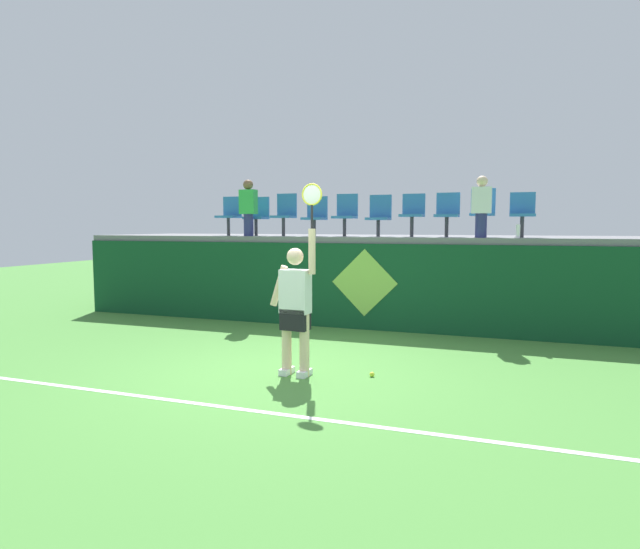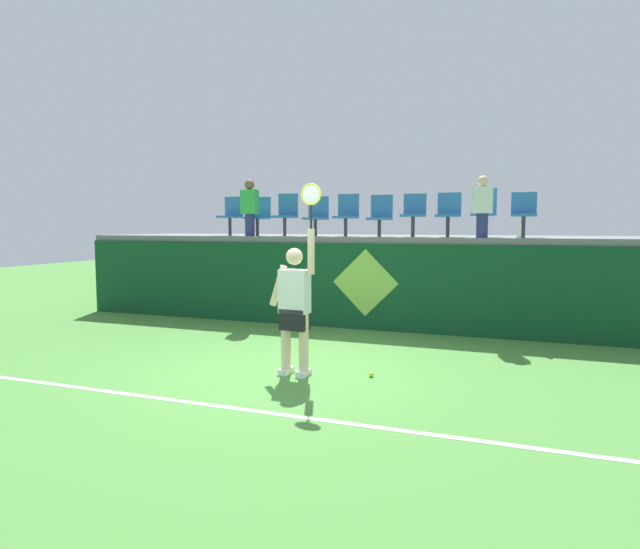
{
  "view_description": "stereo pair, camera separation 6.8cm",
  "coord_description": "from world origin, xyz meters",
  "px_view_note": "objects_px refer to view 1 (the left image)",
  "views": [
    {
      "loc": [
        2.81,
        -6.42,
        1.96
      ],
      "look_at": [
        0.1,
        1.16,
        1.22
      ],
      "focal_mm": 29.82,
      "sensor_mm": 36.0,
      "label": 1
    },
    {
      "loc": [
        2.87,
        -6.39,
        1.96
      ],
      "look_at": [
        0.1,
        1.16,
        1.22
      ],
      "focal_mm": 29.82,
      "sensor_mm": 36.0,
      "label": 2
    }
  ],
  "objects_px": {
    "stadium_chair_4": "(346,213)",
    "spectator_1": "(482,205)",
    "stadium_chair_2": "(285,213)",
    "stadium_chair_0": "(230,214)",
    "stadium_chair_9": "(522,212)",
    "stadium_chair_7": "(447,212)",
    "stadium_chair_5": "(379,214)",
    "tennis_ball": "(372,374)",
    "stadium_chair_3": "(316,215)",
    "tennis_player": "(296,305)",
    "stadium_chair_1": "(258,214)",
    "water_bottle": "(518,231)",
    "spectator_0": "(248,206)",
    "stadium_chair_6": "(413,212)",
    "stadium_chair_8": "(483,210)"
  },
  "relations": [
    {
      "from": "water_bottle",
      "to": "stadium_chair_5",
      "type": "height_order",
      "value": "stadium_chair_5"
    },
    {
      "from": "stadium_chair_3",
      "to": "stadium_chair_4",
      "type": "bearing_deg",
      "value": 0.1
    },
    {
      "from": "stadium_chair_3",
      "to": "stadium_chair_6",
      "type": "height_order",
      "value": "stadium_chair_6"
    },
    {
      "from": "stadium_chair_0",
      "to": "stadium_chair_9",
      "type": "xyz_separation_m",
      "value": [
        5.98,
        -0.0,
        -0.01
      ]
    },
    {
      "from": "water_bottle",
      "to": "stadium_chair_7",
      "type": "bearing_deg",
      "value": 156.98
    },
    {
      "from": "tennis_ball",
      "to": "stadium_chair_4",
      "type": "distance_m",
      "value": 4.58
    },
    {
      "from": "spectator_1",
      "to": "spectator_0",
      "type": "bearing_deg",
      "value": 179.65
    },
    {
      "from": "stadium_chair_2",
      "to": "stadium_chair_4",
      "type": "relative_size",
      "value": 1.04
    },
    {
      "from": "stadium_chair_7",
      "to": "spectator_1",
      "type": "relative_size",
      "value": 0.77
    },
    {
      "from": "stadium_chair_7",
      "to": "stadium_chair_5",
      "type": "bearing_deg",
      "value": 179.79
    },
    {
      "from": "stadium_chair_3",
      "to": "stadium_chair_7",
      "type": "xyz_separation_m",
      "value": [
        2.66,
        -0.0,
        0.03
      ]
    },
    {
      "from": "stadium_chair_3",
      "to": "stadium_chair_5",
      "type": "xyz_separation_m",
      "value": [
        1.34,
        0.0,
        -0.0
      ]
    },
    {
      "from": "stadium_chair_5",
      "to": "tennis_ball",
      "type": "bearing_deg",
      "value": -77.78
    },
    {
      "from": "stadium_chair_3",
      "to": "stadium_chair_6",
      "type": "distance_m",
      "value": 2.0
    },
    {
      "from": "tennis_player",
      "to": "stadium_chair_2",
      "type": "bearing_deg",
      "value": 115.16
    },
    {
      "from": "stadium_chair_7",
      "to": "stadium_chair_6",
      "type": "bearing_deg",
      "value": -179.85
    },
    {
      "from": "water_bottle",
      "to": "stadium_chair_3",
      "type": "distance_m",
      "value": 3.97
    },
    {
      "from": "stadium_chair_3",
      "to": "spectator_0",
      "type": "xyz_separation_m",
      "value": [
        -1.33,
        -0.42,
        0.17
      ]
    },
    {
      "from": "tennis_player",
      "to": "stadium_chair_5",
      "type": "xyz_separation_m",
      "value": [
        0.16,
        3.99,
        1.25
      ]
    },
    {
      "from": "stadium_chair_1",
      "to": "stadium_chair_3",
      "type": "bearing_deg",
      "value": 0.06
    },
    {
      "from": "stadium_chair_4",
      "to": "stadium_chair_7",
      "type": "distance_m",
      "value": 2.01
    },
    {
      "from": "stadium_chair_2",
      "to": "tennis_ball",
      "type": "bearing_deg",
      "value": -52.76
    },
    {
      "from": "stadium_chair_9",
      "to": "water_bottle",
      "type": "bearing_deg",
      "value": -97.52
    },
    {
      "from": "tennis_ball",
      "to": "stadium_chair_3",
      "type": "bearing_deg",
      "value": 119.97
    },
    {
      "from": "tennis_player",
      "to": "stadium_chair_0",
      "type": "distance_m",
      "value": 5.26
    },
    {
      "from": "stadium_chair_1",
      "to": "stadium_chair_7",
      "type": "distance_m",
      "value": 3.99
    },
    {
      "from": "stadium_chair_3",
      "to": "stadium_chair_5",
      "type": "bearing_deg",
      "value": 0.08
    },
    {
      "from": "tennis_ball",
      "to": "stadium_chair_6",
      "type": "distance_m",
      "value": 4.33
    },
    {
      "from": "stadium_chair_6",
      "to": "stadium_chair_8",
      "type": "height_order",
      "value": "stadium_chair_8"
    },
    {
      "from": "stadium_chair_1",
      "to": "stadium_chair_2",
      "type": "bearing_deg",
      "value": 0.32
    },
    {
      "from": "stadium_chair_6",
      "to": "stadium_chair_4",
      "type": "bearing_deg",
      "value": 179.75
    },
    {
      "from": "stadium_chair_2",
      "to": "spectator_0",
      "type": "xyz_separation_m",
      "value": [
        -0.64,
        -0.42,
        0.12
      ]
    },
    {
      "from": "stadium_chair_4",
      "to": "spectator_1",
      "type": "bearing_deg",
      "value": -9.66
    },
    {
      "from": "stadium_chair_2",
      "to": "stadium_chair_4",
      "type": "height_order",
      "value": "stadium_chair_2"
    },
    {
      "from": "tennis_ball",
      "to": "stadium_chair_1",
      "type": "distance_m",
      "value": 5.54
    },
    {
      "from": "stadium_chair_9",
      "to": "spectator_1",
      "type": "relative_size",
      "value": 0.75
    },
    {
      "from": "spectator_1",
      "to": "stadium_chair_6",
      "type": "bearing_deg",
      "value": 161.03
    },
    {
      "from": "stadium_chair_0",
      "to": "stadium_chair_3",
      "type": "height_order",
      "value": "stadium_chair_0"
    },
    {
      "from": "tennis_ball",
      "to": "stadium_chair_7",
      "type": "height_order",
      "value": "stadium_chair_7"
    },
    {
      "from": "stadium_chair_4",
      "to": "stadium_chair_9",
      "type": "xyz_separation_m",
      "value": [
        3.34,
        -0.01,
        -0.0
      ]
    },
    {
      "from": "stadium_chair_7",
      "to": "spectator_0",
      "type": "bearing_deg",
      "value": -174.0
    },
    {
      "from": "stadium_chair_7",
      "to": "water_bottle",
      "type": "bearing_deg",
      "value": -23.02
    },
    {
      "from": "tennis_ball",
      "to": "stadium_chair_1",
      "type": "xyz_separation_m",
      "value": [
        -3.48,
        3.73,
        2.18
      ]
    },
    {
      "from": "stadium_chair_3",
      "to": "stadium_chair_7",
      "type": "distance_m",
      "value": 2.66
    },
    {
      "from": "stadium_chair_3",
      "to": "spectator_1",
      "type": "xyz_separation_m",
      "value": [
        3.3,
        -0.45,
        0.13
      ]
    },
    {
      "from": "stadium_chair_3",
      "to": "spectator_0",
      "type": "height_order",
      "value": "spectator_0"
    },
    {
      "from": "tennis_ball",
      "to": "stadium_chair_7",
      "type": "distance_m",
      "value": 4.36
    },
    {
      "from": "tennis_player",
      "to": "spectator_1",
      "type": "xyz_separation_m",
      "value": [
        2.11,
        3.54,
        1.38
      ]
    },
    {
      "from": "tennis_player",
      "to": "stadium_chair_5",
      "type": "distance_m",
      "value": 4.19
    },
    {
      "from": "stadium_chair_2",
      "to": "stadium_chair_8",
      "type": "distance_m",
      "value": 3.99
    }
  ]
}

